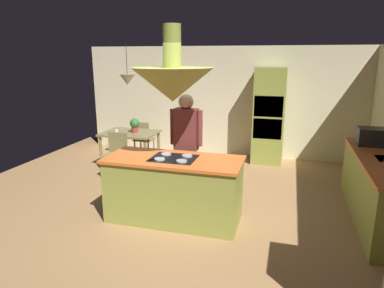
{
  "coord_description": "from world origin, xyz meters",
  "views": [
    {
      "loc": [
        1.53,
        -4.6,
        2.34
      ],
      "look_at": [
        0.1,
        0.4,
        1.0
      ],
      "focal_mm": 32.25,
      "sensor_mm": 36.0,
      "label": 1
    }
  ],
  "objects_px": {
    "person_at_island": "(186,141)",
    "kitchen_island": "(174,189)",
    "chair_by_back_wall": "(143,137)",
    "oven_tower": "(269,116)",
    "microwave_on_counter": "(373,137)",
    "potted_plant_on_table": "(135,125)",
    "chair_facing_island": "(116,152)",
    "cup_on_table": "(116,132)",
    "dining_table": "(130,137)"
  },
  "relations": [
    {
      "from": "oven_tower",
      "to": "microwave_on_counter",
      "type": "bearing_deg",
      "value": -44.0
    },
    {
      "from": "dining_table",
      "to": "person_at_island",
      "type": "relative_size",
      "value": 0.64
    },
    {
      "from": "dining_table",
      "to": "person_at_island",
      "type": "height_order",
      "value": "person_at_island"
    },
    {
      "from": "chair_by_back_wall",
      "to": "cup_on_table",
      "type": "bearing_deg",
      "value": 77.01
    },
    {
      "from": "kitchen_island",
      "to": "potted_plant_on_table",
      "type": "xyz_separation_m",
      "value": [
        -1.58,
        2.09,
        0.46
      ]
    },
    {
      "from": "chair_facing_island",
      "to": "potted_plant_on_table",
      "type": "distance_m",
      "value": 0.78
    },
    {
      "from": "person_at_island",
      "to": "potted_plant_on_table",
      "type": "distance_m",
      "value": 2.09
    },
    {
      "from": "oven_tower",
      "to": "dining_table",
      "type": "xyz_separation_m",
      "value": [
        -2.8,
        -1.14,
        -0.39
      ]
    },
    {
      "from": "oven_tower",
      "to": "dining_table",
      "type": "relative_size",
      "value": 1.87
    },
    {
      "from": "kitchen_island",
      "to": "chair_facing_island",
      "type": "bearing_deg",
      "value": 139.53
    },
    {
      "from": "person_at_island",
      "to": "microwave_on_counter",
      "type": "height_order",
      "value": "person_at_island"
    },
    {
      "from": "person_at_island",
      "to": "potted_plant_on_table",
      "type": "xyz_separation_m",
      "value": [
        -1.55,
        1.4,
        -0.09
      ]
    },
    {
      "from": "dining_table",
      "to": "microwave_on_counter",
      "type": "bearing_deg",
      "value": -6.75
    },
    {
      "from": "person_at_island",
      "to": "potted_plant_on_table",
      "type": "bearing_deg",
      "value": 137.98
    },
    {
      "from": "kitchen_island",
      "to": "cup_on_table",
      "type": "xyz_separation_m",
      "value": [
        -1.9,
        1.89,
        0.33
      ]
    },
    {
      "from": "oven_tower",
      "to": "potted_plant_on_table",
      "type": "bearing_deg",
      "value": -156.75
    },
    {
      "from": "kitchen_island",
      "to": "microwave_on_counter",
      "type": "distance_m",
      "value": 3.3
    },
    {
      "from": "kitchen_island",
      "to": "cup_on_table",
      "type": "bearing_deg",
      "value": 135.2
    },
    {
      "from": "oven_tower",
      "to": "potted_plant_on_table",
      "type": "xyz_separation_m",
      "value": [
        -2.68,
        -1.15,
        -0.12
      ]
    },
    {
      "from": "dining_table",
      "to": "microwave_on_counter",
      "type": "distance_m",
      "value": 4.59
    },
    {
      "from": "chair_facing_island",
      "to": "oven_tower",
      "type": "bearing_deg",
      "value": 32.63
    },
    {
      "from": "chair_facing_island",
      "to": "cup_on_table",
      "type": "xyz_separation_m",
      "value": [
        -0.2,
        0.44,
        0.3
      ]
    },
    {
      "from": "chair_by_back_wall",
      "to": "potted_plant_on_table",
      "type": "relative_size",
      "value": 2.9
    },
    {
      "from": "dining_table",
      "to": "microwave_on_counter",
      "type": "xyz_separation_m",
      "value": [
        4.54,
        -0.54,
        0.42
      ]
    },
    {
      "from": "oven_tower",
      "to": "person_at_island",
      "type": "relative_size",
      "value": 1.19
    },
    {
      "from": "microwave_on_counter",
      "to": "dining_table",
      "type": "bearing_deg",
      "value": 173.25
    },
    {
      "from": "oven_tower",
      "to": "microwave_on_counter",
      "type": "xyz_separation_m",
      "value": [
        1.74,
        -1.68,
        0.02
      ]
    },
    {
      "from": "chair_facing_island",
      "to": "cup_on_table",
      "type": "distance_m",
      "value": 0.57
    },
    {
      "from": "oven_tower",
      "to": "kitchen_island",
      "type": "bearing_deg",
      "value": -108.74
    },
    {
      "from": "oven_tower",
      "to": "microwave_on_counter",
      "type": "distance_m",
      "value": 2.42
    },
    {
      "from": "chair_by_back_wall",
      "to": "microwave_on_counter",
      "type": "relative_size",
      "value": 1.89
    },
    {
      "from": "dining_table",
      "to": "chair_facing_island",
      "type": "bearing_deg",
      "value": -90.0
    },
    {
      "from": "dining_table",
      "to": "chair_by_back_wall",
      "type": "distance_m",
      "value": 0.67
    },
    {
      "from": "cup_on_table",
      "to": "microwave_on_counter",
      "type": "distance_m",
      "value": 4.76
    },
    {
      "from": "oven_tower",
      "to": "cup_on_table",
      "type": "distance_m",
      "value": 3.3
    },
    {
      "from": "kitchen_island",
      "to": "microwave_on_counter",
      "type": "xyz_separation_m",
      "value": [
        2.84,
        1.56,
        0.6
      ]
    },
    {
      "from": "kitchen_island",
      "to": "chair_by_back_wall",
      "type": "height_order",
      "value": "kitchen_island"
    },
    {
      "from": "person_at_island",
      "to": "kitchen_island",
      "type": "bearing_deg",
      "value": -88.17
    },
    {
      "from": "chair_by_back_wall",
      "to": "chair_facing_island",
      "type": "bearing_deg",
      "value": 90.0
    },
    {
      "from": "dining_table",
      "to": "oven_tower",
      "type": "bearing_deg",
      "value": 22.21
    },
    {
      "from": "person_at_island",
      "to": "microwave_on_counter",
      "type": "relative_size",
      "value": 3.83
    },
    {
      "from": "person_at_island",
      "to": "chair_by_back_wall",
      "type": "relative_size",
      "value": 2.03
    },
    {
      "from": "oven_tower",
      "to": "chair_by_back_wall",
      "type": "bearing_deg",
      "value": -170.01
    },
    {
      "from": "oven_tower",
      "to": "person_at_island",
      "type": "xyz_separation_m",
      "value": [
        -1.12,
        -2.55,
        -0.03
      ]
    },
    {
      "from": "dining_table",
      "to": "cup_on_table",
      "type": "distance_m",
      "value": 0.33
    },
    {
      "from": "oven_tower",
      "to": "person_at_island",
      "type": "height_order",
      "value": "oven_tower"
    },
    {
      "from": "potted_plant_on_table",
      "to": "cup_on_table",
      "type": "xyz_separation_m",
      "value": [
        -0.32,
        -0.21,
        -0.12
      ]
    },
    {
      "from": "chair_facing_island",
      "to": "microwave_on_counter",
      "type": "relative_size",
      "value": 1.89
    },
    {
      "from": "chair_by_back_wall",
      "to": "potted_plant_on_table",
      "type": "bearing_deg",
      "value": 100.69
    },
    {
      "from": "dining_table",
      "to": "chair_by_back_wall",
      "type": "relative_size",
      "value": 1.29
    }
  ]
}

